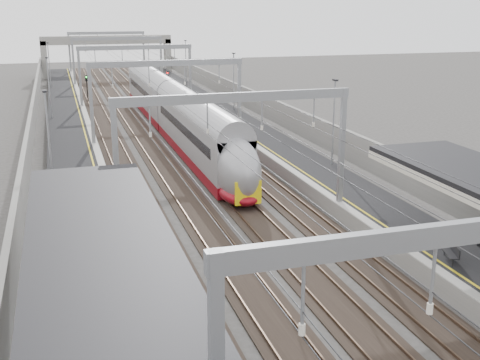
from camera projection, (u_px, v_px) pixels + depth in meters
platform_left at (72, 142)px, 52.17m from camera, size 4.00×120.00×1.00m
platform_right at (247, 132)px, 56.65m from camera, size 4.00×120.00×1.00m
tracks at (163, 142)px, 54.54m from camera, size 11.40×140.00×0.20m
overhead_line at (150, 67)px, 58.90m from camera, size 13.00×140.00×6.60m
canopy_left at (123, 356)px, 12.30m from camera, size 4.40×30.00×4.24m
overbridge at (107, 45)px, 103.57m from camera, size 22.00×2.20×6.90m
wall_left at (32, 132)px, 50.97m from camera, size 0.30×120.00×3.20m
wall_right at (279, 118)px, 57.23m from camera, size 0.30×120.00×3.20m
train at (176, 117)px, 55.63m from camera, size 2.59×47.26×4.11m
bench at (451, 250)px, 26.72m from camera, size 0.92×1.66×0.83m
signal_green at (87, 84)px, 75.97m from camera, size 0.32×0.32×3.48m
signal_red_near at (156, 84)px, 75.99m from camera, size 0.32×0.32×3.48m
signal_red_far at (168, 79)px, 80.34m from camera, size 0.32×0.32×3.48m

